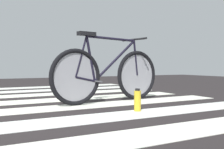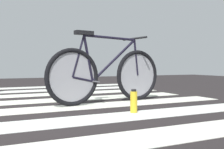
# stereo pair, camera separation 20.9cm
# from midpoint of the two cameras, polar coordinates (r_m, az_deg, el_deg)

# --- Properties ---
(ground) EXTENTS (18.00, 14.00, 0.02)m
(ground) POSITION_cam_midpoint_polar(r_m,az_deg,el_deg) (3.61, -16.04, -6.34)
(ground) COLOR black
(crosswalk_markings) EXTENTS (5.43, 5.79, 0.00)m
(crosswalk_markings) POSITION_cam_midpoint_polar(r_m,az_deg,el_deg) (3.62, -15.37, -6.11)
(crosswalk_markings) COLOR silver
(crosswalk_markings) RESTS_ON ground
(bicycle_1_of_2) EXTENTS (1.73, 0.52, 0.93)m
(bicycle_1_of_2) POSITION_cam_midpoint_polar(r_m,az_deg,el_deg) (3.69, 0.49, 0.11)
(bicycle_1_of_2) COLOR black
(bicycle_1_of_2) RESTS_ON ground
(water_bottle) EXTENTS (0.07, 0.07, 0.25)m
(water_bottle) POSITION_cam_midpoint_polar(r_m,az_deg,el_deg) (3.00, 6.25, -5.47)
(water_bottle) COLOR gold
(water_bottle) RESTS_ON ground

